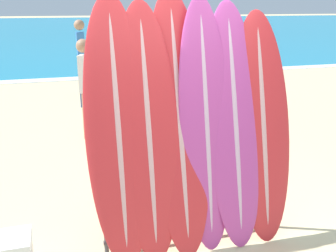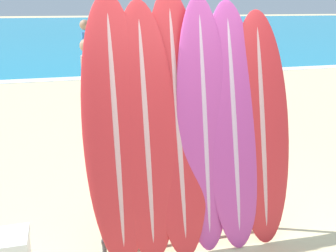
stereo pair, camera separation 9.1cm
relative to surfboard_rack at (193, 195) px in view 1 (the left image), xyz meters
name	(u,v)px [view 1 (the left image)]	position (x,y,z in m)	size (l,w,h in m)	color
ocean_water	(60,27)	(0.00, 38.28, -0.47)	(120.00, 60.00, 0.01)	teal
surfboard_rack	(193,195)	(0.00, 0.00, 0.00)	(1.66, 0.04, 0.88)	#47474C
surfboard_slot_0	(118,133)	(-0.66, 0.03, 0.66)	(0.55, 0.59, 2.26)	red
surfboard_slot_1	(148,133)	(-0.41, 0.02, 0.63)	(0.55, 0.60, 2.21)	red
surfboard_slot_2	(179,124)	(-0.12, 0.05, 0.67)	(0.55, 0.70, 2.30)	red
surfboard_slot_3	(206,126)	(0.12, 0.02, 0.65)	(0.49, 0.55, 2.24)	#B23D8E
surfboard_slot_4	(234,125)	(0.39, 0.02, 0.63)	(0.54, 0.64, 2.20)	#B23D8E
surfboard_slot_5	(262,128)	(0.68, 0.02, 0.59)	(0.57, 0.58, 2.12)	red
person_near_water	(85,85)	(-0.65, 3.36, 0.42)	(0.22, 0.27, 1.63)	#A87A5B
person_mid_beach	(162,65)	(1.23, 5.46, 0.38)	(0.27, 0.24, 1.56)	#A87A5B
person_far_left	(81,56)	(-0.45, 6.52, 0.52)	(0.24, 0.31, 1.82)	#A87A5B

